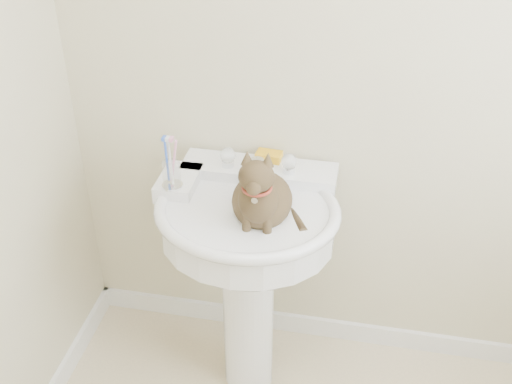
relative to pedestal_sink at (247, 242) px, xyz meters
The scene contains 7 objects.
wall_back 0.74m from the pedestal_sink, 37.61° to the left, with size 2.20×0.00×2.50m, color beige, non-canonical shape.
baseboard_back 0.80m from the pedestal_sink, 36.65° to the left, with size 2.20×0.02×0.09m, color white.
pedestal_sink is the anchor object (origin of this frame).
faucet 0.28m from the pedestal_sink, 89.03° to the left, with size 0.28×0.12×0.14m.
soap_bar 0.32m from the pedestal_sink, 83.43° to the left, with size 0.09×0.06×0.03m, color gold.
toothbrush_cup 0.35m from the pedestal_sink, behind, with size 0.07×0.07×0.19m.
cat 0.24m from the pedestal_sink, 40.69° to the right, with size 0.21×0.27×0.39m.
Camera 1 is at (-0.01, -0.88, 2.05)m, focal length 45.00 mm.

